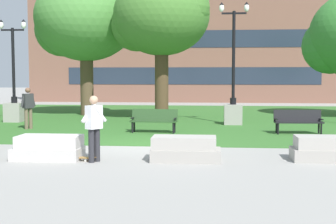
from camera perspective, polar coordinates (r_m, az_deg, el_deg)
name	(u,v)px	position (r m, az deg, el deg)	size (l,w,h in m)	color
ground_plane	(143,146)	(14.74, -3.03, -4.21)	(140.00, 140.00, 0.00)	gray
grass_lawn	(171,118)	(24.61, 0.35, -0.69)	(40.00, 20.00, 0.02)	#336628
concrete_block_center	(49,148)	(12.81, -14.35, -4.27)	(1.80, 0.90, 0.64)	#BCB7B2
concrete_block_left	(185,149)	(12.22, 2.11, -4.55)	(1.80, 0.90, 0.64)	#9E9991
concrete_block_right	(327,149)	(12.92, 18.85, -4.30)	(1.80, 0.90, 0.64)	#9E9991
person_skateboarder	(94,125)	(12.11, -9.01, -1.52)	(0.61, 0.49, 1.71)	#28282D
skateboard	(79,157)	(12.48, -10.81, -5.47)	(1.03, 0.30, 0.14)	olive
park_bench_near_left	(154,119)	(18.09, -1.72, -0.88)	(1.83, 0.66, 0.90)	#284723
park_bench_near_right	(298,120)	(18.39, 15.58, -0.95)	(1.83, 0.63, 0.90)	black
lamp_post_center	(14,101)	(23.45, -18.23, 1.27)	(1.32, 0.80, 4.84)	gray
lamp_post_left	(233,100)	(21.28, 7.94, 1.44)	(1.32, 0.80, 5.46)	gray
tree_near_right	(160,16)	(23.55, -0.93, 11.57)	(4.99, 4.75, 7.23)	#4C3823
tree_near_left	(85,19)	(26.68, -10.10, 11.07)	(5.90, 5.62, 7.78)	brown
person_bystander_near_lawn	(28,106)	(20.08, -16.68, 0.74)	(0.52, 0.53, 1.71)	brown
building_facade_distant	(192,44)	(39.03, 3.00, 8.23)	(27.62, 1.03, 9.59)	brown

